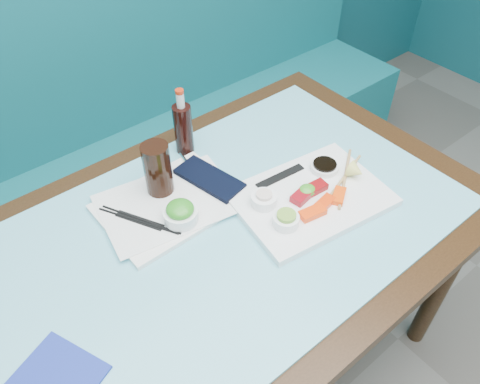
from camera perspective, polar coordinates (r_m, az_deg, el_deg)
booth_bench at (r=2.03m, az=-16.16°, el=2.69°), size 3.00×0.56×1.17m
dining_table at (r=1.28m, az=-1.56°, el=-6.74°), size 1.40×0.90×0.75m
glass_top at (r=1.22m, az=-1.64°, el=-4.16°), size 1.22×0.76×0.01m
sashimi_plate at (r=1.28m, az=8.55°, el=-0.68°), size 0.44×0.34×0.02m
salmon_left at (r=1.22m, az=8.82°, el=-2.52°), size 0.07×0.05×0.02m
salmon_mid at (r=1.25m, az=10.26°, el=-1.35°), size 0.07×0.04×0.02m
salmon_right at (r=1.28m, az=11.95°, el=-0.46°), size 0.07×0.06×0.02m
tuna_left at (r=1.25m, az=7.52°, el=-0.52°), size 0.07×0.05×0.02m
tuna_right at (r=1.29m, az=9.27°, el=0.56°), size 0.06×0.04×0.02m
seaweed_garnish at (r=1.27m, az=8.18°, el=0.22°), size 0.05×0.05×0.03m
ramekin_wasabi at (r=1.18m, az=5.62°, el=-3.48°), size 0.07×0.07×0.03m
wasabi_fill at (r=1.17m, az=5.69°, el=-2.85°), size 0.05×0.05×0.01m
ramekin_ginger at (r=1.23m, az=2.93°, el=-0.96°), size 0.07×0.07×0.03m
ginger_fill at (r=1.22m, az=2.96°, el=-0.34°), size 0.05×0.05×0.01m
soy_dish at (r=1.35m, az=10.25°, el=3.01°), size 0.10×0.10×0.02m
soy_fill at (r=1.35m, az=10.31°, el=3.37°), size 0.07×0.07×0.01m
lemon_wedge at (r=1.33m, az=14.00°, el=2.47°), size 0.06×0.05×0.05m
chopstick_sleeve at (r=1.32m, az=4.92°, el=1.92°), size 0.16×0.04×0.00m
wooden_chopstick_a at (r=1.33m, az=12.39°, el=1.52°), size 0.23×0.08×0.01m
wooden_chopstick_b at (r=1.34m, az=12.68°, el=1.71°), size 0.21×0.15×0.01m
serving_tray at (r=1.27m, az=-8.63°, el=-1.47°), size 0.36×0.27×0.01m
paper_placemat at (r=1.27m, az=-8.67°, el=-1.23°), size 0.39×0.31×0.00m
seaweed_bowl at (r=1.20m, az=-7.23°, el=-2.86°), size 0.11×0.11×0.04m
seaweed_salad at (r=1.19m, az=-7.33°, el=-2.07°), size 0.09×0.09×0.04m
cola_glass at (r=1.25m, az=-10.01°, el=2.78°), size 0.10×0.10×0.15m
navy_pouch at (r=1.31m, az=-3.76°, el=1.62°), size 0.13×0.21×0.02m
fork at (r=1.38m, az=-6.55°, el=3.72°), size 0.02×0.08×0.01m
black_chopstick_a at (r=1.23m, az=-12.29°, el=-3.49°), size 0.12×0.21×0.01m
black_chopstick_b at (r=1.23m, az=-11.98°, el=-3.32°), size 0.11×0.21×0.01m
tray_sleeve at (r=1.23m, az=-12.13°, el=-3.44°), size 0.08×0.13×0.00m
cola_bottle_body at (r=1.40m, az=-6.92°, el=7.61°), size 0.06×0.06×0.16m
cola_bottle_neck at (r=1.34m, az=-7.29°, el=11.05°), size 0.03×0.03×0.04m
cola_bottle_cap at (r=1.33m, az=-7.40°, el=12.05°), size 0.03×0.03×0.01m
blue_napkin at (r=1.05m, az=-21.85°, el=-20.81°), size 0.21×0.21×0.01m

